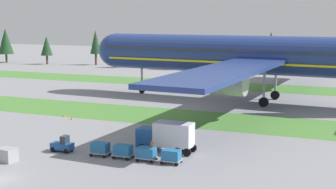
% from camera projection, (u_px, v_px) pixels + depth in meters
% --- Properties ---
extents(grass_strip_near, '(320.00, 13.15, 0.01)m').
position_uv_depth(grass_strip_near, '(146.00, 115.00, 80.23)').
color(grass_strip_near, '#4C8438').
rests_on(grass_strip_near, ground).
extents(grass_strip_far, '(320.00, 13.15, 0.01)m').
position_uv_depth(grass_strip_far, '(214.00, 85.00, 115.25)').
color(grass_strip_far, '#4C8438').
rests_on(grass_strip_far, ground).
extents(airliner, '(69.08, 85.03, 24.66)m').
position_uv_depth(airliner, '(258.00, 55.00, 90.97)').
color(airliner, navy).
rests_on(airliner, ground).
extents(baggage_tug, '(2.64, 1.37, 1.97)m').
position_uv_depth(baggage_tug, '(63.00, 145.00, 58.09)').
color(baggage_tug, '#1E4C8E').
rests_on(baggage_tug, ground).
extents(cargo_dolly_lead, '(2.24, 1.56, 1.55)m').
position_uv_depth(cargo_dolly_lead, '(100.00, 148.00, 56.33)').
color(cargo_dolly_lead, '#A3A3A8').
rests_on(cargo_dolly_lead, ground).
extents(cargo_dolly_second, '(2.24, 1.56, 1.55)m').
position_uv_depth(cargo_dolly_second, '(123.00, 150.00, 55.33)').
color(cargo_dolly_second, '#A3A3A8').
rests_on(cargo_dolly_second, ground).
extents(cargo_dolly_third, '(2.24, 1.56, 1.55)m').
position_uv_depth(cargo_dolly_third, '(147.00, 153.00, 54.32)').
color(cargo_dolly_third, '#A3A3A8').
rests_on(cargo_dolly_third, ground).
extents(cargo_dolly_fourth, '(2.24, 1.56, 1.55)m').
position_uv_depth(cargo_dolly_fourth, '(171.00, 155.00, 53.31)').
color(cargo_dolly_fourth, '#A3A3A8').
rests_on(cargo_dolly_fourth, ground).
extents(catering_truck, '(6.97, 2.34, 3.58)m').
position_uv_depth(catering_truck, '(166.00, 136.00, 57.96)').
color(catering_truck, '#1E4C8E').
rests_on(catering_truck, ground).
extents(ground_crew_marshaller, '(0.36, 0.55, 1.74)m').
position_uv_depth(ground_crew_marshaller, '(152.00, 147.00, 56.64)').
color(ground_crew_marshaller, black).
rests_on(ground_crew_marshaller, ground).
extents(uld_container_1, '(2.13, 1.77, 1.50)m').
position_uv_depth(uld_container_1, '(7.00, 155.00, 54.19)').
color(uld_container_1, '#A3A3A8').
rests_on(uld_container_1, ground).
extents(taxiway_marker_0, '(0.44, 0.44, 0.49)m').
position_uv_depth(taxiway_marker_0, '(72.00, 118.00, 76.39)').
color(taxiway_marker_0, orange).
rests_on(taxiway_marker_0, ground).
extents(taxiway_marker_1, '(0.44, 0.44, 0.47)m').
position_uv_depth(taxiway_marker_1, '(64.00, 115.00, 78.68)').
color(taxiway_marker_1, orange).
rests_on(taxiway_marker_1, ground).
extents(distant_tree_line, '(173.13, 11.09, 11.94)m').
position_uv_depth(distant_tree_line, '(238.00, 49.00, 142.16)').
color(distant_tree_line, '#4C3823').
rests_on(distant_tree_line, ground).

